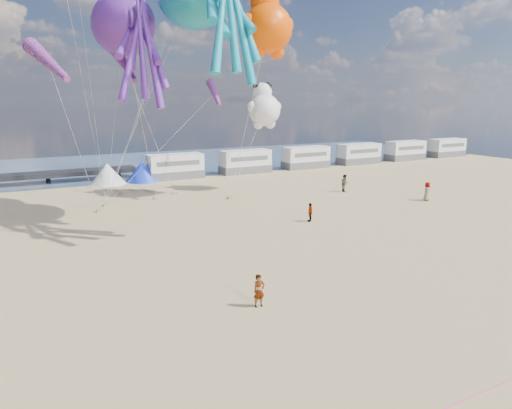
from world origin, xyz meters
name	(u,v)px	position (x,y,z in m)	size (l,w,h in m)	color
ground	(343,338)	(0.00, 0.00, 0.00)	(120.00, 120.00, 0.00)	tan
water	(103,166)	(0.00, 55.00, 0.02)	(120.00, 120.00, 0.00)	#3D5675
motorhome_0	(175,166)	(6.00, 40.00, 1.50)	(6.60, 2.50, 3.00)	silver
motorhome_1	(245,162)	(15.50, 40.00, 1.50)	(6.60, 2.50, 3.00)	silver
motorhome_2	(306,157)	(25.00, 40.00, 1.50)	(6.60, 2.50, 3.00)	silver
motorhome_3	(359,154)	(34.50, 40.00, 1.50)	(6.60, 2.50, 3.00)	silver
motorhome_4	(405,150)	(44.00, 40.00, 1.50)	(6.60, 2.50, 3.00)	silver
motorhome_5	(447,148)	(53.50, 40.00, 1.50)	(6.60, 2.50, 3.00)	silver
tent_white	(108,174)	(-2.00, 40.00, 1.20)	(4.00, 4.00, 2.40)	white
tent_blue	(143,171)	(2.00, 40.00, 1.20)	(4.00, 4.00, 2.40)	#1933CC
rope_line	(444,409)	(0.00, -5.00, 0.02)	(0.03, 0.03, 34.00)	#F2338C
standing_person	(259,291)	(-1.67, 4.09, 0.79)	(0.58, 0.38, 1.58)	tan
beachgoer_0	(427,191)	(23.31, 16.83, 0.89)	(0.65, 0.42, 1.78)	#7F6659
beachgoer_1	(345,183)	(19.08, 23.91, 0.91)	(0.89, 0.58, 1.82)	#7F6659
beachgoer_3	(310,212)	(9.09, 15.65, 0.75)	(0.97, 0.56, 1.50)	#7F6659
sandbag_a	(99,211)	(-5.17, 26.58, 0.11)	(0.50, 0.35, 0.22)	gray
sandbag_b	(156,198)	(0.58, 29.48, 0.11)	(0.50, 0.35, 0.22)	gray
sandbag_c	(230,198)	(7.02, 26.30, 0.11)	(0.50, 0.35, 0.22)	gray
sandbag_d	(175,193)	(2.96, 30.97, 0.11)	(0.50, 0.35, 0.22)	gray
sandbag_e	(106,205)	(-4.26, 28.56, 0.11)	(0.50, 0.35, 0.22)	gray
kite_octopus_purple	(123,24)	(-2.31, 26.06, 15.28)	(4.28, 9.99, 11.42)	#5B238F
kite_panda	(264,110)	(12.18, 28.83, 8.37)	(3.98, 3.75, 5.62)	white
kite_teddy_orange	(268,29)	(10.74, 25.62, 15.76)	(5.47, 5.15, 7.72)	#FF4E00
windsock_left	(48,61)	(-8.61, 19.25, 11.76)	(1.10, 7.04, 7.04)	red
windsock_mid	(125,65)	(-2.70, 24.51, 12.09)	(1.00, 6.25, 6.25)	red
windsock_right	(215,93)	(6.04, 27.28, 9.99)	(0.90, 4.40, 4.40)	red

